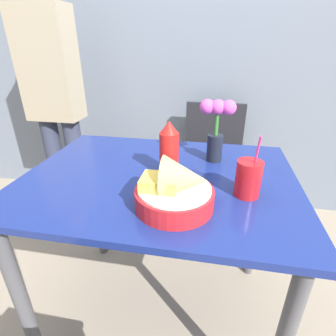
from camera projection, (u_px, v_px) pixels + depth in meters
name	position (u px, v px, depth m)	size (l,w,h in m)	color
ground_plane	(161.00, 308.00, 1.31)	(12.00, 12.00, 0.00)	gray
wall_window	(194.00, 26.00, 1.73)	(7.00, 0.06, 2.60)	slate
dining_table	(160.00, 201.00, 1.04)	(1.01, 0.77, 0.75)	navy
chair_far_window	(212.00, 154.00, 1.81)	(0.40, 0.40, 0.83)	black
food_basket	(177.00, 190.00, 0.77)	(0.24, 0.24, 0.16)	red
ketchup_bottle	(169.00, 150.00, 0.95)	(0.07, 0.07, 0.21)	red
drink_cup	(248.00, 180.00, 0.83)	(0.08, 0.08, 0.21)	red
flower_vase	(216.00, 125.00, 1.04)	(0.14, 0.06, 0.25)	black
person_standing	(54.00, 96.00, 1.62)	(0.32, 0.18, 1.57)	#2D3347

